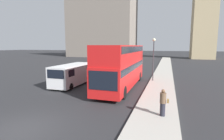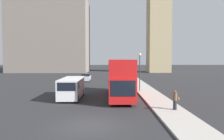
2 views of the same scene
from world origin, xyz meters
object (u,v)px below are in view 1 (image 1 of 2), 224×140
(red_double_decker_bus, at_px, (122,64))
(street_lamp, at_px, (154,52))
(white_van, at_px, (72,74))
(pedestrian, at_px, (163,103))
(parked_sedan, at_px, (117,63))

(red_double_decker_bus, relative_size, street_lamp, 2.25)
(street_lamp, bearing_deg, white_van, -150.52)
(white_van, distance_m, street_lamp, 9.59)
(pedestrian, distance_m, street_lamp, 11.02)
(red_double_decker_bus, height_order, parked_sedan, red_double_decker_bus)
(white_van, distance_m, pedestrian, 11.32)
(white_van, distance_m, parked_sedan, 19.27)
(parked_sedan, bearing_deg, red_double_decker_bus, -72.35)
(red_double_decker_bus, xyz_separation_m, street_lamp, (2.76, 3.81, 1.07))
(red_double_decker_bus, height_order, white_van, red_double_decker_bus)
(white_van, height_order, street_lamp, street_lamp)
(white_van, relative_size, street_lamp, 1.21)
(red_double_decker_bus, bearing_deg, parked_sedan, 107.65)
(red_double_decker_bus, relative_size, white_van, 1.85)
(white_van, bearing_deg, street_lamp, 29.48)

